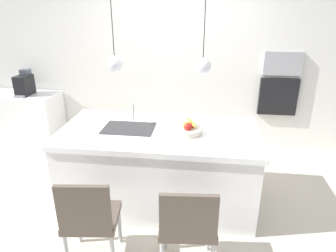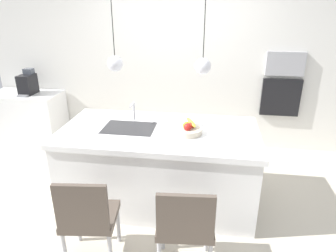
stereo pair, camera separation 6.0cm
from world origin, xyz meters
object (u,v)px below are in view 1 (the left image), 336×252
Objects in this scene: fruit_bowl at (188,129)px; microwave at (283,63)px; chair_near at (90,217)px; oven at (278,97)px; chair_middle at (188,223)px; coffee_machine at (24,84)px.

microwave is (1.24, 1.63, 0.42)m from fruit_bowl.
chair_near is (-0.76, -0.95, -0.44)m from fruit_bowl.
fruit_bowl is at bearing 51.52° from chair_near.
fruit_bowl is 2.05m from oven.
oven is at bearing 0.00° from microwave.
oven is (1.24, 1.63, -0.08)m from fruit_bowl.
oven reaches higher than fruit_bowl.
fruit_bowl is at bearing 94.13° from chair_middle.
chair_near is (1.87, -2.29, -0.50)m from coffee_machine.
oven is 0.64× the size of chair_middle.
oven is at bearing 65.61° from chair_middle.
microwave is at bearing 65.61° from chair_middle.
microwave is 0.96× the size of oven.
coffee_machine is 3.90m from microwave.
microwave reaches higher than fruit_bowl.
microwave is at bearing 52.79° from fruit_bowl.
chair_near is 1.00× the size of chair_middle.
coffee_machine reaches higher than oven.
chair_middle is at bearing 0.18° from chair_near.
chair_near is (-2.00, -2.59, -0.36)m from oven.
chair_middle is (-1.17, -2.58, -0.84)m from microwave.
coffee_machine is 0.43× the size of chair_middle.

